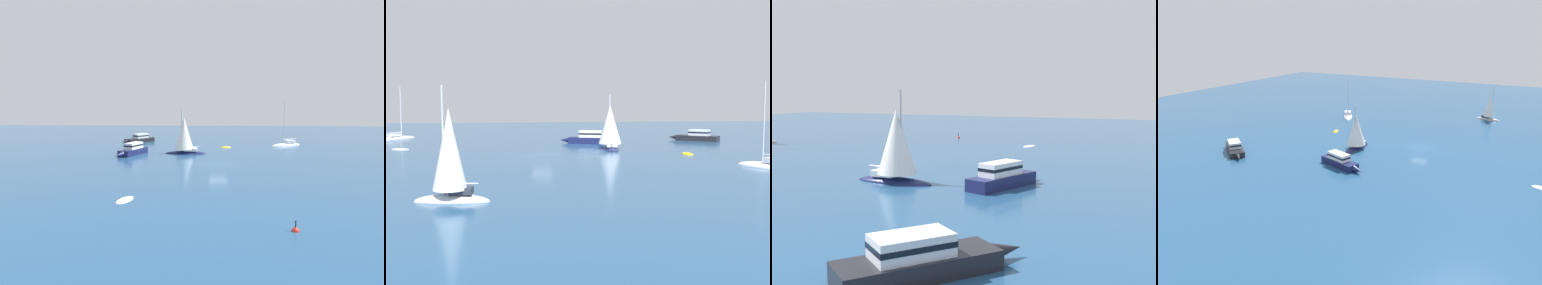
# 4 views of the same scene
# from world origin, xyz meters

# --- Properties ---
(ground_plane) EXTENTS (167.61, 167.61, 0.00)m
(ground_plane) POSITION_xyz_m (0.00, 0.00, 0.00)
(ground_plane) COLOR navy
(yacht) EXTENTS (2.54, 5.21, 8.33)m
(yacht) POSITION_xyz_m (26.44, -7.63, 2.82)
(yacht) COLOR silver
(yacht) RESTS_ON ground
(launch) EXTENTS (6.47, 7.66, 1.84)m
(launch) POSITION_xyz_m (-16.81, 26.60, 0.74)
(launch) COLOR black
(launch) RESTS_ON ground
(dinghy) EXTENTS (2.27, 1.44, 0.49)m
(dinghy) POSITION_xyz_m (1.93, 18.01, 0.00)
(dinghy) COLOR yellow
(dinghy) RESTS_ON ground
(powerboat) EXTENTS (4.07, 7.96, 2.01)m
(powerboat) POSITION_xyz_m (-14.10, 7.93, 0.83)
(powerboat) COLOR #191E4C
(powerboat) RESTS_ON ground
(ketch) EXTENTS (7.11, 3.33, 8.00)m
(ketch) POSITION_xyz_m (-5.48, 9.65, 2.72)
(ketch) COLOR #191E4C
(ketch) RESTS_ON ground
(rib) EXTENTS (1.76, 2.72, 0.30)m
(rib) POSITION_xyz_m (-8.72, -18.98, 0.00)
(rib) COLOR white
(rib) RESTS_ON ground
(sloop_1) EXTENTS (7.18, 5.22, 9.26)m
(sloop_1) POSITION_xyz_m (14.39, 21.95, 0.11)
(sloop_1) COLOR white
(sloop_1) RESTS_ON ground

